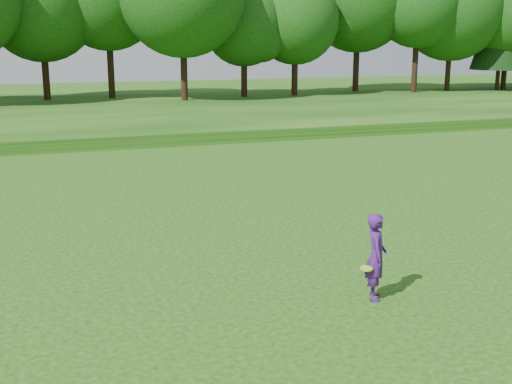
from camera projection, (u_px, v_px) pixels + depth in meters
name	position (u px, v px, depth m)	size (l,w,h in m)	color
ground	(244.00, 313.00, 11.72)	(140.00, 140.00, 0.00)	#13400C
berm	(82.00, 111.00, 42.81)	(130.00, 30.00, 0.60)	#13400C
walking_path	(108.00, 147.00, 30.05)	(130.00, 1.60, 0.04)	gray
woman	(376.00, 257.00, 12.21)	(0.70, 0.73, 1.69)	#47186F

